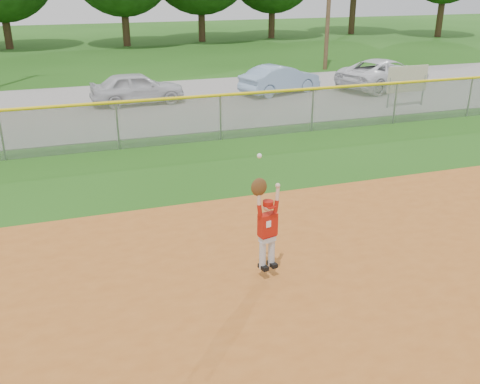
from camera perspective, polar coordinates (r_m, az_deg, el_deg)
The scene contains 8 objects.
ground at distance 9.58m, azimuth 15.83°, elevation -10.88°, with size 120.00×120.00×0.00m, color #1F5012.
parking_strip at distance 23.56m, azimuth -6.34°, elevation 9.51°, with size 44.00×10.00×0.03m, color gray.
car_white_a at distance 23.36m, azimuth -10.90°, elevation 10.85°, with size 1.57×3.91×1.33m, color silver.
car_blue at distance 25.16m, azimuth 4.29°, elevation 11.91°, with size 1.36×3.91×1.29m, color #82A0C2.
car_white_b at distance 27.13m, azimuth 15.16°, elevation 12.08°, with size 2.32×5.03×1.40m, color white.
sponsor_sign at distance 23.36m, azimuth 17.42°, elevation 11.32°, with size 1.91×0.12×1.70m.
outfield_fence at distance 17.70m, azimuth -2.10°, elevation 8.33°, with size 40.06×0.10×1.55m.
ballplayer at distance 9.28m, azimuth 2.83°, elevation -3.40°, with size 0.58×0.29×2.17m.
Camera 1 is at (-4.90, -6.48, 5.07)m, focal length 40.00 mm.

